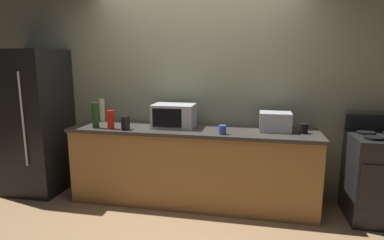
# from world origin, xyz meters

# --- Properties ---
(ground_plane) EXTENTS (8.00, 8.00, 0.00)m
(ground_plane) POSITION_xyz_m (0.00, 0.00, 0.00)
(ground_plane) COLOR #93704C
(back_wall) EXTENTS (6.40, 0.10, 2.70)m
(back_wall) POSITION_xyz_m (0.00, 0.81, 1.35)
(back_wall) COLOR gray
(back_wall) RESTS_ON ground_plane
(counter_run) EXTENTS (2.84, 0.64, 0.90)m
(counter_run) POSITION_xyz_m (0.00, 0.40, 0.45)
(counter_run) COLOR #9E6B38
(counter_run) RESTS_ON ground_plane
(refrigerator) EXTENTS (0.72, 0.73, 1.80)m
(refrigerator) POSITION_xyz_m (-2.05, 0.40, 0.90)
(refrigerator) COLOR black
(refrigerator) RESTS_ON ground_plane
(stove_range) EXTENTS (0.60, 0.61, 1.08)m
(stove_range) POSITION_xyz_m (2.00, 0.40, 0.46)
(stove_range) COLOR black
(stove_range) RESTS_ON ground_plane
(microwave) EXTENTS (0.48, 0.35, 0.27)m
(microwave) POSITION_xyz_m (-0.22, 0.45, 1.04)
(microwave) COLOR #B7BABF
(microwave) RESTS_ON counter_run
(toaster_oven) EXTENTS (0.34, 0.26, 0.21)m
(toaster_oven) POSITION_xyz_m (0.92, 0.46, 1.01)
(toaster_oven) COLOR #B7BABF
(toaster_oven) RESTS_ON counter_run
(cordless_phone) EXTENTS (0.06, 0.11, 0.15)m
(cordless_phone) POSITION_xyz_m (-0.72, 0.19, 0.98)
(cordless_phone) COLOR black
(cordless_phone) RESTS_ON counter_run
(bottle_hot_sauce) EXTENTS (0.08, 0.08, 0.21)m
(bottle_hot_sauce) POSITION_xyz_m (-0.90, 0.20, 1.01)
(bottle_hot_sauce) COLOR red
(bottle_hot_sauce) RESTS_ON counter_run
(bottle_hand_soap) EXTENTS (0.07, 0.07, 0.29)m
(bottle_hand_soap) POSITION_xyz_m (-1.23, 0.63, 1.05)
(bottle_hand_soap) COLOR beige
(bottle_hand_soap) RESTS_ON counter_run
(bottle_wine) EXTENTS (0.08, 0.08, 0.30)m
(bottle_wine) POSITION_xyz_m (-1.10, 0.21, 1.05)
(bottle_wine) COLOR #1E3F19
(bottle_wine) RESTS_ON counter_run
(mug_blue) EXTENTS (0.08, 0.08, 0.10)m
(mug_blue) POSITION_xyz_m (0.37, 0.19, 0.95)
(mug_blue) COLOR #2D4CB2
(mug_blue) RESTS_ON counter_run
(mug_black) EXTENTS (0.09, 0.09, 0.11)m
(mug_black) POSITION_xyz_m (1.22, 0.40, 0.95)
(mug_black) COLOR black
(mug_black) RESTS_ON counter_run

